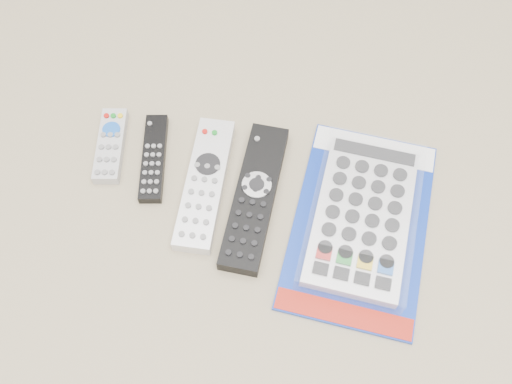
# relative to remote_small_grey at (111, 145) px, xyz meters

# --- Properties ---
(remote_small_grey) EXTENTS (0.06, 0.14, 0.02)m
(remote_small_grey) POSITION_rel_remote_small_grey_xyz_m (0.00, 0.00, 0.00)
(remote_small_grey) COLOR #ABABAD
(remote_small_grey) RESTS_ON ground
(remote_slim_black) EXTENTS (0.06, 0.16, 0.02)m
(remote_slim_black) POSITION_rel_remote_small_grey_xyz_m (0.07, -0.01, -0.00)
(remote_slim_black) COLOR black
(remote_slim_black) RESTS_ON ground
(remote_silver_dvd) EXTENTS (0.06, 0.23, 0.03)m
(remote_silver_dvd) POSITION_rel_remote_small_grey_xyz_m (0.17, -0.05, 0.00)
(remote_silver_dvd) COLOR silver
(remote_silver_dvd) RESTS_ON ground
(remote_large_black) EXTENTS (0.07, 0.25, 0.03)m
(remote_large_black) POSITION_rel_remote_small_grey_xyz_m (0.25, -0.06, 0.00)
(remote_large_black) COLOR black
(remote_large_black) RESTS_ON ground
(jumbo_remote_packaged) EXTENTS (0.23, 0.34, 0.04)m
(jumbo_remote_packaged) POSITION_rel_remote_small_grey_xyz_m (0.41, -0.07, 0.01)
(jumbo_remote_packaged) COLOR #0E2E9F
(jumbo_remote_packaged) RESTS_ON ground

